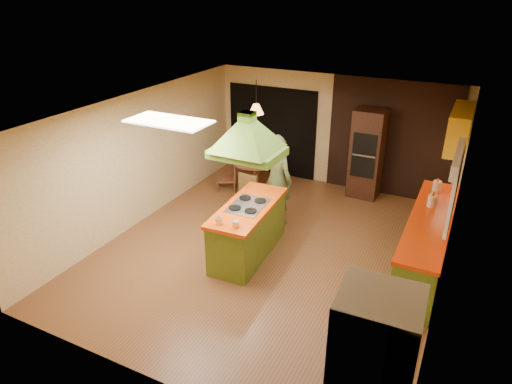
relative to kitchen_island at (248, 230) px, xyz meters
The scene contains 21 objects.
ground 0.64m from the kitchen_island, 44.08° to the left, with size 6.50×6.50×0.00m, color brown.
room_walls 0.90m from the kitchen_island, 44.08° to the left, with size 5.50×6.50×6.50m.
ceiling_plane 2.08m from the kitchen_island, 44.08° to the left, with size 6.50×6.50×0.00m, color silver.
brick_panel 3.94m from the kitchen_island, 66.13° to the left, with size 2.64×0.03×2.50m, color #381E14.
nook_opening 3.77m from the kitchen_island, 108.55° to the left, with size 2.20×0.03×2.10m, color black.
right_counter 2.91m from the kitchen_island, 18.12° to the left, with size 0.62×3.05×0.92m.
upper_cabinets 4.10m from the kitchen_island, 40.97° to the left, with size 0.34×1.40×0.70m, color yellow.
window_right 3.36m from the kitchen_island, 13.17° to the left, with size 0.12×1.35×1.06m.
fluor_panel 2.34m from the kitchen_island, 131.26° to the right, with size 1.20×0.60×0.03m, color white.
kitchen_island is the anchor object (origin of this frame).
range_hood 1.78m from the kitchen_island, 63.43° to the left, with size 1.09×0.79×0.80m.
man 1.34m from the kitchen_island, 92.25° to the left, with size 0.65×0.42×1.77m, color #4D582F.
refrigerator 3.75m from the kitchen_island, 44.31° to the right, with size 0.74×0.70×1.80m, color white.
wall_oven 3.49m from the kitchen_island, 70.24° to the left, with size 0.65×0.61×1.92m.
dining_table 2.49m from the kitchen_island, 113.22° to the left, with size 1.06×1.06×0.80m.
chair_left 2.76m from the kitchen_island, 127.57° to the left, with size 0.43×0.43×0.79m, color brown, non-canonical shape.
chair_near 1.79m from the kitchen_island, 114.07° to the left, with size 0.44×0.44×0.81m, color brown, non-canonical shape.
pendant_lamp 2.87m from the kitchen_island, 113.22° to the left, with size 0.31×0.31×0.20m, color #FF9E3F.
canister_large 3.39m from the kitchen_island, 35.69° to the left, with size 0.14×0.14×0.21m, color beige.
canister_medium 3.07m from the kitchen_island, 25.95° to the left, with size 0.14×0.14×0.20m, color #F3ECC4.
canister_small 3.13m from the kitchen_island, 28.43° to the left, with size 0.12×0.12×0.17m, color beige.
Camera 1 is at (2.80, -6.27, 4.29)m, focal length 32.00 mm.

